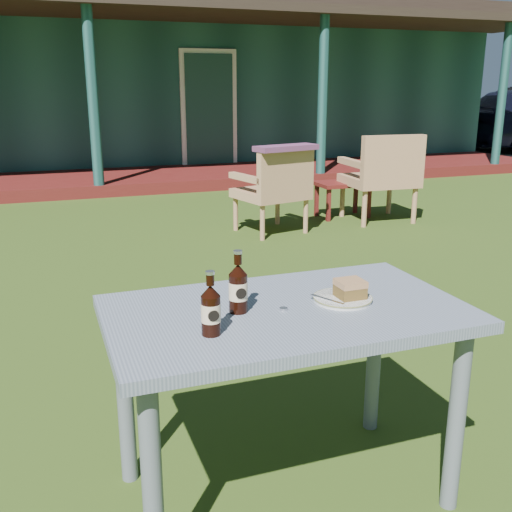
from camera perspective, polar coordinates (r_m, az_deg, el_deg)
name	(u,v)px	position (r m, az deg, el deg)	size (l,w,h in m)	color
ground	(183,330)	(3.70, -6.94, -7.01)	(80.00, 80.00, 0.00)	#334916
pavilion	(69,76)	(12.74, -17.36, 16.05)	(15.80, 8.30, 3.45)	#194240
cafe_table	(286,336)	(2.05, 2.89, -7.59)	(1.20, 0.70, 0.72)	slate
plate	(343,298)	(2.10, 8.26, -4.03)	(0.20, 0.20, 0.01)	silver
cake_slice	(350,289)	(2.08, 8.96, -3.08)	(0.09, 0.09, 0.06)	brown
fork	(327,300)	(2.06, 6.80, -4.14)	(0.01, 0.14, 0.00)	silver
cola_bottle_near	(238,288)	(1.95, -1.71, -3.04)	(0.06, 0.06, 0.21)	black
cola_bottle_far	(211,310)	(1.78, -4.33, -5.11)	(0.06, 0.06, 0.20)	black
bottle_cap	(284,309)	(1.99, 2.64, -5.06)	(0.03, 0.03, 0.01)	silver
armchair_left	(275,187)	(5.94, 1.86, 6.62)	(0.74, 0.71, 0.84)	tan
armchair_right	(383,173)	(6.60, 12.03, 7.74)	(0.73, 0.69, 0.95)	tan
floral_throw	(286,148)	(5.75, 2.89, 10.26)	(0.64, 0.21, 0.05)	#663459
side_table	(343,187)	(6.80, 8.29, 6.52)	(0.60, 0.40, 0.40)	#541614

